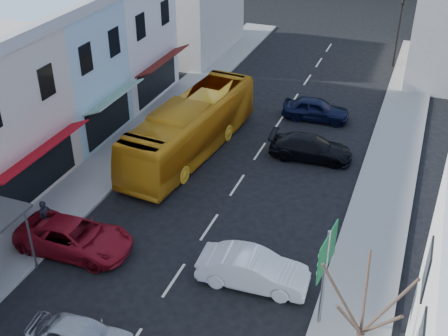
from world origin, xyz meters
TOP-DOWN VIEW (x-y plane):
  - ground at (0.00, 0.00)m, footprint 120.00×120.00m
  - sidewalk_left at (-7.50, 10.00)m, footprint 3.00×52.00m
  - sidewalk_right at (7.50, 10.00)m, footprint 3.00×52.00m
  - distant_block_left at (-12.00, 27.00)m, footprint 8.00×10.00m
  - bus at (-3.75, 10.43)m, footprint 3.57×11.78m
  - car_silver at (-1.54, -4.55)m, footprint 4.56×2.25m
  - car_white at (3.20, 1.00)m, footprint 4.50×2.07m
  - car_red at (-5.00, 0.25)m, footprint 4.67×2.07m
  - car_black_near at (2.99, 12.27)m, footprint 4.63×2.18m
  - car_navy_mid at (2.11, 17.43)m, footprint 4.50×2.05m
  - pedestrian_left at (-6.89, 0.78)m, footprint 0.57×0.70m
  - direction_sign at (6.30, -0.22)m, footprint 0.66×2.06m
  - street_tree at (8.00, -3.41)m, footprint 2.88×2.88m
  - traffic_signal at (5.80, 29.33)m, footprint 0.71×1.18m

SIDE VIEW (x-z plane):
  - ground at x=0.00m, z-range 0.00..0.00m
  - sidewalk_left at x=-7.50m, z-range 0.00..0.15m
  - sidewalk_right at x=7.50m, z-range 0.00..0.15m
  - car_silver at x=-1.54m, z-range 0.00..1.40m
  - car_white at x=3.20m, z-range 0.00..1.40m
  - car_red at x=-5.00m, z-range 0.00..1.40m
  - car_black_near at x=2.99m, z-range 0.00..1.40m
  - car_navy_mid at x=2.11m, z-range 0.00..1.40m
  - pedestrian_left at x=-6.89m, z-range 0.15..1.85m
  - bus at x=-3.75m, z-range 0.00..3.10m
  - direction_sign at x=6.30m, z-range 0.00..4.48m
  - traffic_signal at x=5.80m, z-range 0.00..5.53m
  - distant_block_left at x=-12.00m, z-range 0.00..6.00m
  - street_tree at x=8.00m, z-range 0.00..6.77m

